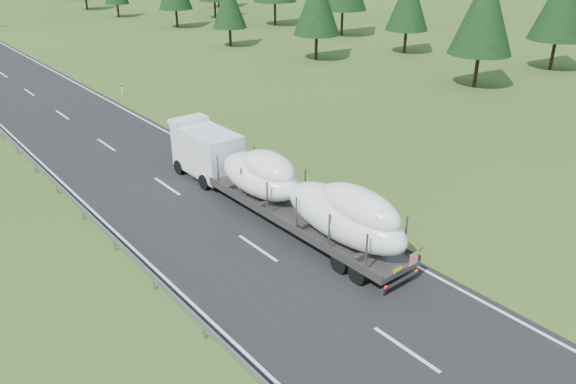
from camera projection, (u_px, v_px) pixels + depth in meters
ground at (258, 248)px, 26.33m from camera, size 400.00×400.00×0.00m
boat_truck at (280, 185)px, 28.08m from camera, size 2.73×17.69×3.70m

